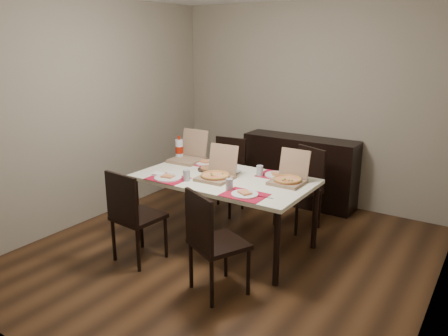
{
  "coord_description": "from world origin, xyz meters",
  "views": [
    {
      "loc": [
        2.21,
        -3.41,
        2.1
      ],
      "look_at": [
        -0.15,
        0.18,
        0.85
      ],
      "focal_mm": 35.0,
      "sensor_mm": 36.0,
      "label": 1
    }
  ],
  "objects": [
    {
      "name": "ground",
      "position": [
        0.0,
        0.0,
        -0.01
      ],
      "size": [
        3.8,
        4.0,
        0.02
      ],
      "primitive_type": "cube",
      "color": "#432814",
      "rests_on": "ground"
    },
    {
      "name": "room_walls",
      "position": [
        0.0,
        0.43,
        1.73
      ],
      "size": [
        3.84,
        4.02,
        2.62
      ],
      "color": "gray",
      "rests_on": "ground"
    },
    {
      "name": "sideboard",
      "position": [
        0.0,
        1.78,
        0.45
      ],
      "size": [
        1.5,
        0.4,
        0.9
      ],
      "primitive_type": "cube",
      "color": "black",
      "rests_on": "ground"
    },
    {
      "name": "dining_table",
      "position": [
        -0.15,
        0.18,
        0.68
      ],
      "size": [
        1.8,
        1.0,
        0.75
      ],
      "color": "#EFEBC9",
      "rests_on": "ground"
    },
    {
      "name": "chair_near_left",
      "position": [
        -0.67,
        -0.63,
        0.51
      ],
      "size": [
        0.45,
        0.45,
        0.93
      ],
      "color": "black",
      "rests_on": "ground"
    },
    {
      "name": "chair_near_right",
      "position": [
        0.3,
        -0.68,
        0.51
      ],
      "size": [
        0.56,
        0.56,
        0.93
      ],
      "color": "black",
      "rests_on": "ground"
    },
    {
      "name": "chair_far_left",
      "position": [
        -0.67,
        1.03,
        0.51
      ],
      "size": [
        0.46,
        0.46,
        0.93
      ],
      "color": "black",
      "rests_on": "ground"
    },
    {
      "name": "chair_far_right",
      "position": [
        0.34,
        1.1,
        0.51
      ],
      "size": [
        0.55,
        0.55,
        0.93
      ],
      "color": "black",
      "rests_on": "ground"
    },
    {
      "name": "setting_near_left",
      "position": [
        -0.57,
        -0.16,
        0.77
      ],
      "size": [
        0.47,
        0.3,
        0.11
      ],
      "color": "#B30B27",
      "rests_on": "dining_table"
    },
    {
      "name": "setting_near_right",
      "position": [
        0.26,
        -0.16,
        0.77
      ],
      "size": [
        0.49,
        0.3,
        0.11
      ],
      "color": "#B30B27",
      "rests_on": "dining_table"
    },
    {
      "name": "setting_far_left",
      "position": [
        -0.6,
        0.5,
        0.77
      ],
      "size": [
        0.43,
        0.3,
        0.11
      ],
      "color": "#B30B27",
      "rests_on": "dining_table"
    },
    {
      "name": "setting_far_right",
      "position": [
        0.26,
        0.5,
        0.77
      ],
      "size": [
        0.49,
        0.3,
        0.11
      ],
      "color": "#B30B27",
      "rests_on": "dining_table"
    },
    {
      "name": "napkin_loose",
      "position": [
        -0.19,
        0.06,
        0.76
      ],
      "size": [
        0.16,
        0.16,
        0.02
      ],
      "primitive_type": "cube",
      "rotation": [
        0.0,
        0.0,
        0.82
      ],
      "color": "white",
      "rests_on": "dining_table"
    },
    {
      "name": "pizza_box_center",
      "position": [
        -0.18,
        0.09,
        0.8
      ],
      "size": [
        0.35,
        0.38,
        0.33
      ],
      "color": "#85674C",
      "rests_on": "dining_table"
    },
    {
      "name": "pizza_box_right",
      "position": [
        0.49,
        0.37,
        0.8
      ],
      "size": [
        0.31,
        0.35,
        0.32
      ],
      "color": "#85674C",
      "rests_on": "dining_table"
    },
    {
      "name": "pizza_box_left",
      "position": [
        -0.85,
        0.49,
        0.81
      ],
      "size": [
        0.36,
        0.4,
        0.35
      ],
      "color": "#85674C",
      "rests_on": "dining_table"
    },
    {
      "name": "faina_plate",
      "position": [
        -0.42,
        0.32,
        0.76
      ],
      "size": [
        0.27,
        0.27,
        0.03
      ],
      "color": "black",
      "rests_on": "dining_table"
    },
    {
      "name": "dip_bowl",
      "position": [
        -0.13,
        0.37,
        0.76
      ],
      "size": [
        0.12,
        0.12,
        0.03
      ],
      "primitive_type": "imported",
      "rotation": [
        0.0,
        0.0,
        -0.04
      ],
      "color": "white",
      "rests_on": "dining_table"
    },
    {
      "name": "soda_bottle",
      "position": [
        -0.99,
        0.5,
        0.87
      ],
      "size": [
        0.09,
        0.09,
        0.28
      ],
      "color": "silver",
      "rests_on": "dining_table"
    }
  ]
}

